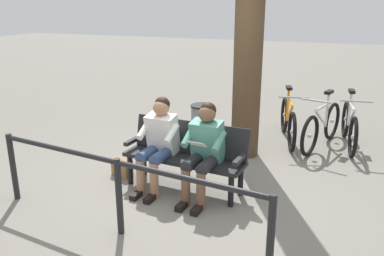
# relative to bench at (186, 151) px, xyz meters

# --- Properties ---
(ground_plane) EXTENTS (40.00, 40.00, 0.00)m
(ground_plane) POSITION_rel_bench_xyz_m (-0.04, 0.12, -0.51)
(ground_plane) COLOR slate
(bench) EXTENTS (1.64, 0.62, 0.87)m
(bench) POSITION_rel_bench_xyz_m (0.00, 0.00, 0.00)
(bench) COLOR black
(bench) RESTS_ON ground
(person_reading) EXTENTS (0.52, 0.79, 1.20)m
(person_reading) POSITION_rel_bench_xyz_m (-0.31, 0.19, 0.16)
(person_reading) COLOR #4C8C7A
(person_reading) RESTS_ON ground
(person_companion) EXTENTS (0.52, 0.79, 1.20)m
(person_companion) POSITION_rel_bench_xyz_m (0.33, 0.13, 0.16)
(person_companion) COLOR white
(person_companion) RESTS_ON ground
(handbag) EXTENTS (0.33, 0.22, 0.24)m
(handbag) POSITION_rel_bench_xyz_m (0.98, -0.01, -0.39)
(handbag) COLOR olive
(handbag) RESTS_ON ground
(tree_trunk) EXTENTS (0.43, 0.43, 3.58)m
(tree_trunk) POSITION_rel_bench_xyz_m (-0.43, -1.43, 1.28)
(tree_trunk) COLOR #4C3823
(tree_trunk) RESTS_ON ground
(litter_bin) EXTENTS (0.39, 0.39, 0.75)m
(litter_bin) POSITION_rel_bench_xyz_m (0.28, -1.42, -0.13)
(litter_bin) COLOR slate
(litter_bin) RESTS_ON ground
(bicycle_blue) EXTENTS (0.48, 1.67, 0.94)m
(bicycle_blue) POSITION_rel_bench_xyz_m (-1.97, -2.41, -0.15)
(bicycle_blue) COLOR black
(bicycle_blue) RESTS_ON ground
(bicycle_silver) EXTENTS (0.62, 1.63, 0.94)m
(bicycle_silver) POSITION_rel_bench_xyz_m (-1.55, -2.21, -0.15)
(bicycle_silver) COLOR black
(bicycle_silver) RESTS_ON ground
(bicycle_red) EXTENTS (0.59, 1.64, 0.94)m
(bicycle_red) POSITION_rel_bench_xyz_m (-0.98, -2.32, -0.15)
(bicycle_red) COLOR black
(bicycle_red) RESTS_ON ground
(railing_fence) EXTENTS (3.29, 0.50, 0.85)m
(railing_fence) POSITION_rel_bench_xyz_m (0.24, 1.29, 0.09)
(railing_fence) COLOR black
(railing_fence) RESTS_ON ground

